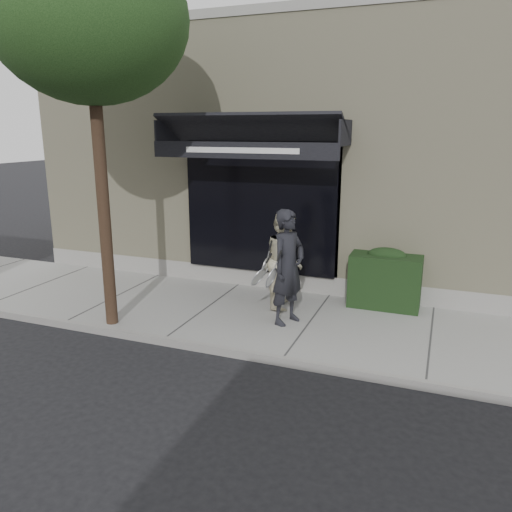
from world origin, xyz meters
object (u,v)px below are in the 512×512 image
at_px(street_tree, 89,19).
at_px(pedestrian_back, 285,260).
at_px(pedestrian_front, 288,267).
at_px(hedge, 385,279).

relative_size(street_tree, pedestrian_back, 3.50).
xyz_separation_m(street_tree, pedestrian_front, (2.83, 1.12, -3.87)).
bearing_deg(hedge, pedestrian_back, -159.40).
bearing_deg(hedge, pedestrian_front, -135.74).
bearing_deg(hedge, street_tree, -149.33).
height_order(hedge, pedestrian_back, pedestrian_back).
bearing_deg(pedestrian_back, hedge, 20.60).
relative_size(street_tree, pedestrian_front, 3.17).
distance_m(hedge, pedestrian_front, 2.10).
relative_size(hedge, pedestrian_front, 0.66).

